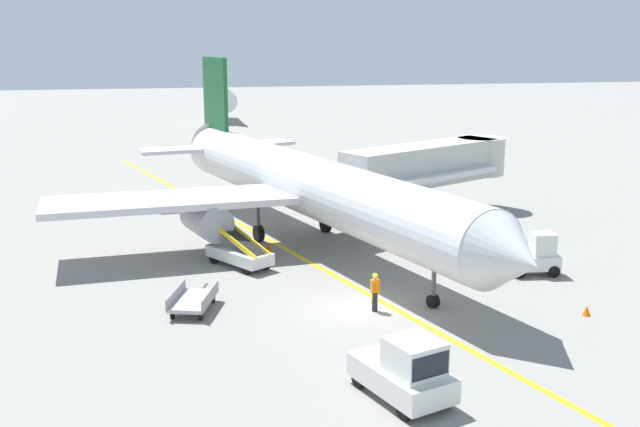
% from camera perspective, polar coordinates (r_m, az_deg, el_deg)
% --- Properties ---
extents(ground_plane, '(300.00, 300.00, 0.00)m').
position_cam_1_polar(ground_plane, '(32.45, 3.26, -7.28)').
color(ground_plane, gray).
extents(taxi_line_yellow, '(23.15, 76.75, 0.01)m').
position_cam_1_polar(taxi_line_yellow, '(36.96, 0.83, -4.65)').
color(taxi_line_yellow, yellow).
rests_on(taxi_line_yellow, ground).
extents(airliner, '(27.77, 34.64, 10.10)m').
position_cam_1_polar(airliner, '(41.80, -1.23, 2.30)').
color(airliner, silver).
rests_on(airliner, ground).
extents(jet_bridge, '(12.60, 8.10, 4.85)m').
position_cam_1_polar(jet_bridge, '(48.50, 8.98, 3.82)').
color(jet_bridge, beige).
rests_on(jet_bridge, ground).
extents(pushback_tug, '(2.94, 4.02, 2.20)m').
position_cam_1_polar(pushback_tug, '(24.49, 6.58, -11.91)').
color(pushback_tug, silver).
rests_on(pushback_tug, ground).
extents(baggage_tug_near_wing, '(2.55, 1.61, 2.10)m').
position_cam_1_polar(baggage_tug_near_wing, '(38.18, 16.26, -3.15)').
color(baggage_tug_near_wing, silver).
rests_on(baggage_tug_near_wing, ground).
extents(belt_loader_forward_hold, '(3.72, 4.90, 2.59)m').
position_cam_1_polar(belt_loader_forward_hold, '(38.31, -6.31, -2.87)').
color(belt_loader_forward_hold, silver).
rests_on(belt_loader_forward_hold, ground).
extents(baggage_cart_loaded, '(2.35, 3.82, 0.94)m').
position_cam_1_polar(baggage_cart_loaded, '(32.46, -9.69, -6.56)').
color(baggage_cart_loaded, '#A5A5A8').
rests_on(baggage_cart_loaded, ground).
extents(ground_crew_marshaller, '(0.36, 0.24, 1.70)m').
position_cam_1_polar(ground_crew_marshaller, '(31.87, 4.24, -5.93)').
color(ground_crew_marshaller, '#26262D').
rests_on(ground_crew_marshaller, ground).
extents(safety_cone_nose_left, '(0.36, 0.36, 0.44)m').
position_cam_1_polar(safety_cone_nose_left, '(36.62, 11.30, -4.73)').
color(safety_cone_nose_left, orange).
rests_on(safety_cone_nose_left, ground).
extents(safety_cone_nose_right, '(0.36, 0.36, 0.44)m').
position_cam_1_polar(safety_cone_nose_right, '(43.78, 13.94, -1.89)').
color(safety_cone_nose_right, orange).
rests_on(safety_cone_nose_right, ground).
extents(safety_cone_wingtip_left, '(0.36, 0.36, 0.44)m').
position_cam_1_polar(safety_cone_wingtip_left, '(33.47, 19.75, -7.02)').
color(safety_cone_wingtip_left, orange).
rests_on(safety_cone_wingtip_left, ground).
extents(safety_cone_wingtip_right, '(0.36, 0.36, 0.44)m').
position_cam_1_polar(safety_cone_wingtip_right, '(45.76, 0.26, -0.83)').
color(safety_cone_wingtip_right, orange).
rests_on(safety_cone_wingtip_right, ground).
extents(safety_cone_tail_area, '(0.36, 0.36, 0.44)m').
position_cam_1_polar(safety_cone_tail_area, '(41.23, -3.95, -2.45)').
color(safety_cone_tail_area, orange).
rests_on(safety_cone_tail_area, ground).
extents(distant_aircraft_mid_left, '(3.00, 10.10, 8.80)m').
position_cam_1_polar(distant_aircraft_mid_left, '(106.28, -7.44, 8.78)').
color(distant_aircraft_mid_left, silver).
rests_on(distant_aircraft_mid_left, ground).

